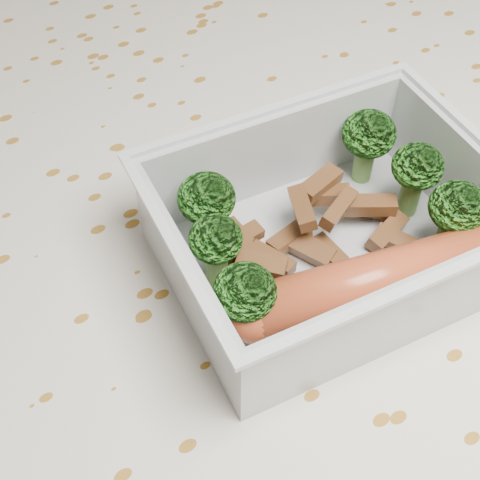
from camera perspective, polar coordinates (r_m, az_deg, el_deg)
dining_table at (r=0.47m, az=-1.05°, el=-9.11°), size 1.40×0.90×0.75m
tablecloth at (r=0.42m, az=-1.15°, el=-5.60°), size 1.46×0.96×0.19m
lunch_container at (r=0.38m, az=7.55°, el=0.12°), size 0.20×0.17×0.07m
broccoli_florets at (r=0.38m, az=7.05°, el=2.98°), size 0.16×0.11×0.05m
meat_pile at (r=0.39m, az=5.46°, el=0.51°), size 0.12×0.08×0.03m
sausage at (r=0.36m, az=11.27°, el=-3.45°), size 0.16×0.07×0.03m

